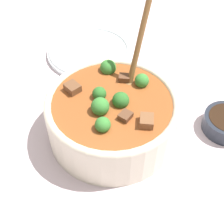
# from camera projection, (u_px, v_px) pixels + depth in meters

# --- Properties ---
(ground_plane) EXTENTS (4.00, 4.00, 0.00)m
(ground_plane) POSITION_uv_depth(u_px,v_px,m) (112.00, 133.00, 0.71)
(ground_plane) COLOR silver
(stew_bowl) EXTENTS (0.28, 0.28, 0.29)m
(stew_bowl) POSITION_uv_depth(u_px,v_px,m) (112.00, 114.00, 0.67)
(stew_bowl) COLOR beige
(stew_bowl) RESTS_ON ground_plane
(empty_plate) EXTENTS (0.25, 0.25, 0.02)m
(empty_plate) POSITION_uv_depth(u_px,v_px,m) (90.00, 51.00, 0.91)
(empty_plate) COLOR white
(empty_plate) RESTS_ON ground_plane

